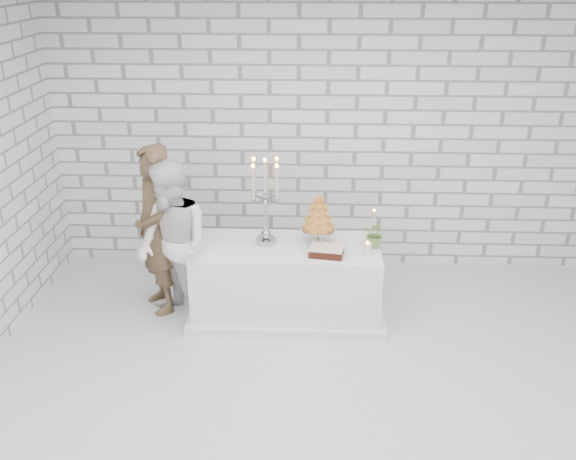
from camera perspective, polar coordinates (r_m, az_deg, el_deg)
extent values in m
cube|color=silver|center=(5.36, 3.54, -14.75)|extent=(6.00, 5.00, 0.01)
cube|color=white|center=(4.23, 4.59, 19.14)|extent=(6.00, 5.00, 0.01)
cube|color=white|center=(6.96, 3.53, 8.31)|extent=(6.00, 0.01, 3.00)
cube|color=white|center=(6.25, -0.12, -4.58)|extent=(1.80, 0.80, 0.75)
imported|color=#453423|center=(6.30, -11.85, 0.00)|extent=(0.67, 0.75, 1.72)
imported|color=white|center=(6.03, -10.33, -1.41)|extent=(0.98, 1.00, 1.63)
cube|color=black|center=(5.90, 3.50, -1.90)|extent=(0.34, 0.27, 0.08)
cylinder|color=white|center=(5.93, 7.18, -1.73)|extent=(0.10, 0.10, 0.12)
cylinder|color=beige|center=(6.17, 7.71, 0.32)|extent=(0.06, 0.06, 0.32)
imported|color=#437C39|center=(6.07, 7.92, -0.39)|extent=(0.29, 0.27, 0.26)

